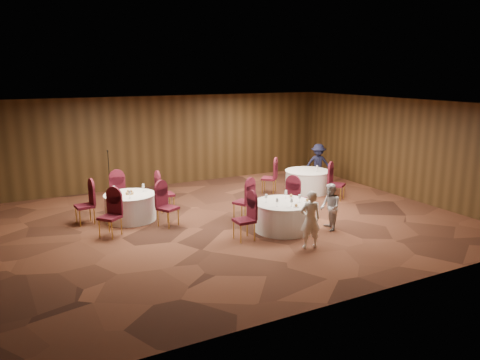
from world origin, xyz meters
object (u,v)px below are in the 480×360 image
table_main (283,216)px  table_right (307,181)px  woman_b (330,207)px  table_left (130,207)px  mic_stand (110,185)px  woman_a (310,219)px  man_c (318,164)px

table_main → table_right: 4.11m
table_main → woman_b: 1.23m
table_left → mic_stand: mic_stand is taller
mic_stand → woman_a: mic_stand is taller
table_main → woman_a: 1.40m
mic_stand → man_c: size_ratio=1.08×
table_right → woman_b: woman_b is taller
woman_b → man_c: man_c is taller
table_main → table_right: (2.88, 2.94, 0.00)m
table_right → mic_stand: bearing=160.7°
mic_stand → man_c: bearing=-11.1°
table_left → table_right: same height
table_right → table_main: bearing=-134.4°
table_left → mic_stand: 2.44m
table_main → table_left: (-3.30, 2.66, 0.00)m
table_main → table_right: size_ratio=1.01×
table_right → man_c: man_c is taller
woman_a → man_c: bearing=-116.2°
table_main → woman_a: size_ratio=1.11×
table_right → man_c: (1.02, 0.76, 0.36)m
table_main → man_c: 5.38m
table_right → woman_b: size_ratio=1.24×
woman_a → table_main: bearing=-83.2°
table_main → man_c: bearing=43.5°
woman_a → woman_b: bearing=-134.3°
table_left → woman_b: (4.36, -3.23, 0.24)m
woman_b → man_c: bearing=164.9°
mic_stand → man_c: (7.20, -1.41, 0.27)m
woman_a → man_c: (4.03, 5.05, 0.05)m
man_c → table_main: bearing=-105.0°
table_right → mic_stand: size_ratio=0.95×
woman_b → man_c: (2.83, 4.27, 0.12)m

